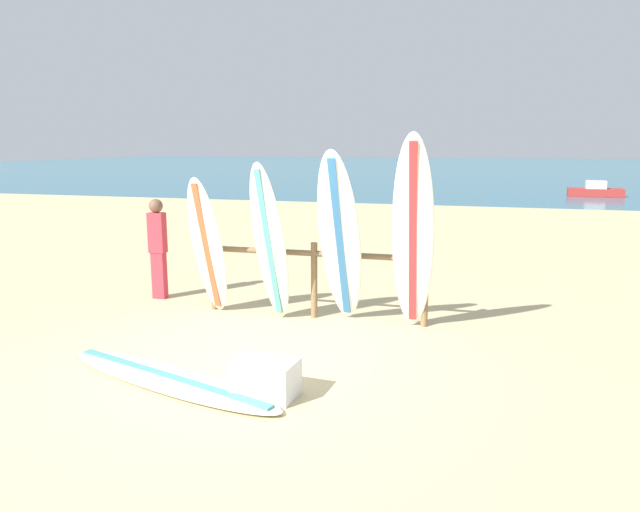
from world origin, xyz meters
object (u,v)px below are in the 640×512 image
object	(u,v)px
surfboard_leaning_far_left	(208,247)
surfboard_leaning_center	(413,236)
beachgoer_standing	(158,244)
surfboard_rack	(314,269)
surfboard_leaning_center_left	(340,241)
small_boat_offshore	(595,191)
surfboard_leaning_left	(270,244)
surfboard_lying_on_sand	(168,379)
cooler_box	(265,378)

from	to	relation	value
surfboard_leaning_far_left	surfboard_leaning_center	xyz separation A→B (m)	(2.85, -0.14, 0.29)
beachgoer_standing	surfboard_leaning_center	bearing A→B (deg)	-10.93
surfboard_leaning_center	beachgoer_standing	xyz separation A→B (m)	(-4.01, 0.77, -0.41)
surfboard_rack	surfboard_leaning_center_left	distance (m)	0.78
beachgoer_standing	small_boat_offshore	world-z (taller)	beachgoer_standing
surfboard_leaning_left	surfboard_lying_on_sand	size ratio (longest dim) A/B	0.74
surfboard_lying_on_sand	beachgoer_standing	size ratio (longest dim) A/B	1.88
surfboard_rack	surfboard_leaning_far_left	size ratio (longest dim) A/B	1.60
surfboard_rack	surfboard_leaning_left	bearing A→B (deg)	-140.82
surfboard_lying_on_sand	surfboard_leaning_far_left	bearing A→B (deg)	106.07
surfboard_rack	surfboard_lying_on_sand	bearing A→B (deg)	-107.05
surfboard_leaning_center_left	small_boat_offshore	xyz separation A→B (m)	(6.62, 22.30, -0.91)
surfboard_leaning_far_left	surfboard_lying_on_sand	world-z (taller)	surfboard_leaning_far_left
cooler_box	surfboard_leaning_far_left	bearing A→B (deg)	131.19
surfboard_leaning_far_left	small_boat_offshore	size ratio (longest dim) A/B	0.81
surfboard_leaning_center_left	small_boat_offshore	bearing A→B (deg)	73.47
surfboard_leaning_center	surfboard_lying_on_sand	world-z (taller)	surfboard_leaning_center
surfboard_leaning_center	cooler_box	size ratio (longest dim) A/B	4.23
small_boat_offshore	surfboard_lying_on_sand	bearing A→B (deg)	-107.83
surfboard_lying_on_sand	beachgoer_standing	bearing A→B (deg)	121.85
surfboard_leaning_center_left	small_boat_offshore	size ratio (longest dim) A/B	0.97
surfboard_leaning_center_left	surfboard_leaning_center	size ratio (longest dim) A/B	0.92
beachgoer_standing	small_boat_offshore	size ratio (longest dim) A/B	0.65
surfboard_leaning_center	surfboard_leaning_far_left	bearing A→B (deg)	177.11
surfboard_leaning_left	surfboard_leaning_center_left	size ratio (longest dim) A/B	0.93
cooler_box	beachgoer_standing	bearing A→B (deg)	138.91
surfboard_rack	surfboard_leaning_far_left	bearing A→B (deg)	-169.00
surfboard_leaning_center_left	surfboard_lying_on_sand	distance (m)	2.77
surfboard_leaning_left	cooler_box	bearing A→B (deg)	-70.91
surfboard_lying_on_sand	small_boat_offshore	xyz separation A→B (m)	(7.88, 24.49, 0.22)
surfboard_rack	beachgoer_standing	world-z (taller)	beachgoer_standing
surfboard_rack	small_boat_offshore	world-z (taller)	surfboard_rack
beachgoer_standing	cooler_box	size ratio (longest dim) A/B	2.60
surfboard_leaning_far_left	surfboard_leaning_center	bearing A→B (deg)	-2.89
surfboard_leaning_left	surfboard_leaning_center_left	distance (m)	0.96
cooler_box	surfboard_leaning_center	bearing A→B (deg)	67.99
beachgoer_standing	small_boat_offshore	distance (m)	23.64
surfboard_rack	surfboard_leaning_center	bearing A→B (deg)	-17.09
surfboard_leaning_left	beachgoer_standing	world-z (taller)	surfboard_leaning_left
surfboard_leaning_far_left	surfboard_leaning_left	distance (m)	0.98
surfboard_leaning_left	surfboard_lying_on_sand	xyz separation A→B (m)	(-0.30, -2.19, -1.05)
surfboard_leaning_far_left	surfboard_rack	bearing A→B (deg)	11.00
surfboard_leaning_center	surfboard_lying_on_sand	bearing A→B (deg)	-135.28
surfboard_leaning_far_left	surfboard_leaning_center_left	size ratio (longest dim) A/B	0.84
surfboard_leaning_center	surfboard_lying_on_sand	distance (m)	3.31
surfboard_rack	beachgoer_standing	bearing A→B (deg)	172.46
surfboard_lying_on_sand	cooler_box	bearing A→B (deg)	-2.33
surfboard_leaning_far_left	surfboard_leaning_center_left	distance (m)	1.94
surfboard_leaning_center_left	surfboard_rack	bearing A→B (deg)	139.11
surfboard_leaning_center_left	surfboard_leaning_left	bearing A→B (deg)	-179.99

